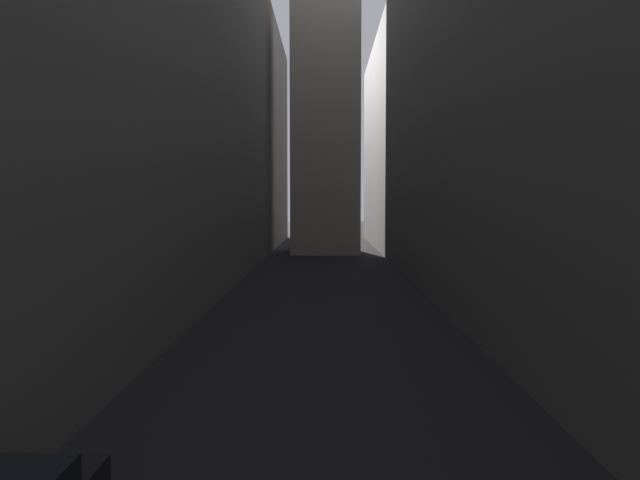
# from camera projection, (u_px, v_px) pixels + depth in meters

# --- Properties ---
(ground_plane) EXTENTS (264.00, 264.00, 0.00)m
(ground_plane) POSITION_uv_depth(u_px,v_px,m) (325.00, 288.00, 39.54)
(ground_plane) COLOR black
(building_block_left) EXTENTS (10.22, 108.00, 25.30)m
(building_block_left) POSITION_uv_depth(u_px,v_px,m) (154.00, 81.00, 40.89)
(building_block_left) COLOR slate
(building_block_left) RESTS_ON ground
(building_block_right) EXTENTS (10.67, 108.00, 23.20)m
(building_block_right) POSITION_uv_depth(u_px,v_px,m) (500.00, 97.00, 40.75)
(building_block_right) COLOR slate
(building_block_right) RESTS_ON ground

